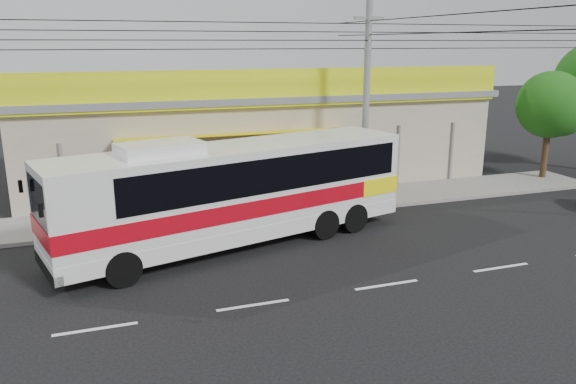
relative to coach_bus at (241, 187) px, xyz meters
name	(u,v)px	position (x,y,z in m)	size (l,w,h in m)	color
ground	(350,255)	(3.10, -2.20, -2.06)	(120.00, 120.00, 0.00)	black
sidewalk	(290,205)	(3.10, 3.80, -1.98)	(30.00, 3.20, 0.15)	slate
lane_markings	(387,285)	(3.10, -4.70, -2.06)	(50.00, 0.12, 0.01)	silver
storefront_building	(255,134)	(3.09, 9.34, 0.24)	(22.60, 9.20, 5.70)	#A19A82
coach_bus	(241,187)	(0.00, 0.00, 0.00)	(12.74, 5.78, 3.85)	silver
motorbike_red	(189,208)	(-1.33, 3.00, -1.48)	(0.56, 1.62, 0.85)	#970D0B
motorbike_dark	(172,207)	(-1.98, 3.18, -1.44)	(0.44, 1.57, 0.94)	black
utility_pole	(368,35)	(6.21, 3.20, 5.02)	(34.00, 14.00, 8.58)	#5C5C5A
tree_far	(553,107)	(16.95, 4.15, 1.64)	(3.29, 3.29, 5.46)	#322314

